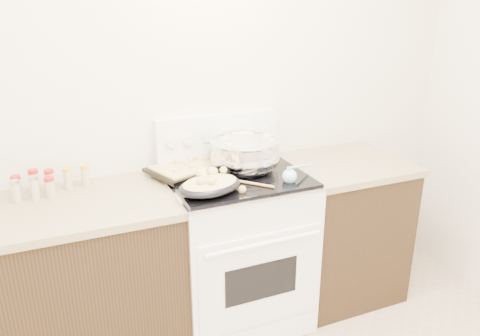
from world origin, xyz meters
TOP-DOWN VIEW (x-y plane):
  - room_shell at (0.00, 0.00)m, footprint 4.10×3.60m
  - counter_left at (-0.48, 1.43)m, footprint 0.93×0.67m
  - counter_right at (1.08, 1.43)m, footprint 0.73×0.67m
  - kitchen_range at (0.35, 1.42)m, footprint 0.78×0.73m
  - mixing_bowl at (0.43, 1.47)m, footprint 0.51×0.51m
  - roasting_pan at (0.12, 1.23)m, footprint 0.39×0.31m
  - baking_sheet at (0.13, 1.60)m, footprint 0.52×0.44m
  - wooden_spoon at (0.31, 1.21)m, footprint 0.20×0.22m
  - blue_ladle at (0.58, 1.22)m, footprint 0.25×0.17m
  - spice_jars at (-0.64, 1.60)m, footprint 0.38×0.14m

SIDE VIEW (x-z plane):
  - counter_left at x=-0.48m, z-range 0.00..0.92m
  - counter_right at x=1.08m, z-range 0.00..0.92m
  - kitchen_range at x=0.35m, z-range -0.12..1.10m
  - wooden_spoon at x=0.31m, z-range 0.93..0.98m
  - baking_sheet at x=0.13m, z-range 0.93..0.99m
  - blue_ladle at x=0.58m, z-range 0.93..1.03m
  - spice_jars at x=-0.64m, z-range 0.91..1.05m
  - roasting_pan at x=0.12m, z-range 0.94..1.05m
  - mixing_bowl at x=0.43m, z-range 0.92..1.16m
  - room_shell at x=0.00m, z-range 0.33..3.08m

